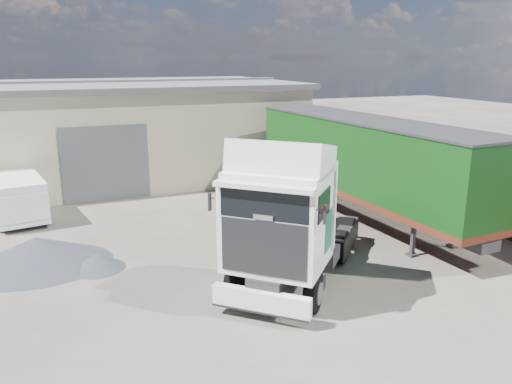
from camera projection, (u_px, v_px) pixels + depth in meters
name	position (u px, v px, depth m)	size (l,w,h in m)	color
ground	(211.00, 274.00, 15.85)	(120.00, 120.00, 0.00)	black
warehouse	(17.00, 133.00, 27.23)	(30.60, 12.60, 5.42)	#BCB091
brick_boundary_wall	(393.00, 169.00, 25.11)	(0.35, 26.00, 2.50)	brown
tractor_unit	(288.00, 224.00, 14.52)	(6.55, 6.74, 4.64)	black
box_trailer	(363.00, 159.00, 20.66)	(3.49, 13.00, 4.27)	#2D2D30
panel_van	(17.00, 197.00, 21.06)	(2.57, 4.79, 1.86)	black
gravel_heap	(34.00, 253.00, 16.37)	(5.58, 4.79, 0.99)	#21242C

